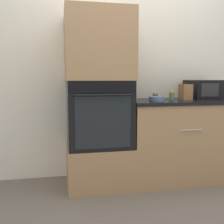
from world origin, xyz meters
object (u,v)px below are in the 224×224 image
object	(u,v)px
wall_oven	(99,113)
knife_block	(185,92)
condiment_jar_mid	(172,95)
microwave	(203,89)
condiment_jar_near	(155,96)
bowl	(157,99)

from	to	relation	value
wall_oven	knife_block	distance (m)	0.98
knife_block	condiment_jar_mid	bearing A→B (deg)	-156.66
microwave	condiment_jar_mid	xyz separation A→B (m)	(-0.47, -0.19, -0.05)
microwave	condiment_jar_mid	distance (m)	0.51
condiment_jar_mid	knife_block	bearing A→B (deg)	23.34
wall_oven	microwave	distance (m)	1.25
wall_oven	condiment_jar_mid	distance (m)	0.78
wall_oven	condiment_jar_near	distance (m)	0.70
knife_block	condiment_jar_near	xyz separation A→B (m)	(-0.29, 0.14, -0.05)
microwave	condiment_jar_near	size ratio (longest dim) A/B	4.98
bowl	condiment_jar_near	distance (m)	0.26
wall_oven	condiment_jar_mid	size ratio (longest dim) A/B	6.08
knife_block	condiment_jar_mid	size ratio (longest dim) A/B	1.95
bowl	wall_oven	bearing A→B (deg)	170.62
knife_block	condiment_jar_near	world-z (taller)	knife_block
wall_oven	condiment_jar_near	world-z (taller)	wall_oven
condiment_jar_near	bowl	bearing A→B (deg)	-107.11
knife_block	wall_oven	bearing A→B (deg)	-179.15
condiment_jar_near	condiment_jar_mid	world-z (taller)	condiment_jar_mid
knife_block	condiment_jar_near	distance (m)	0.33
microwave	condiment_jar_near	xyz separation A→B (m)	(-0.56, 0.04, -0.07)
wall_oven	condiment_jar_mid	world-z (taller)	wall_oven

